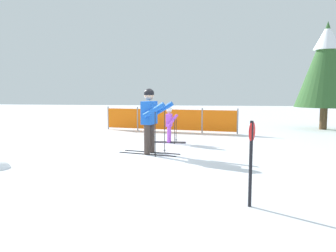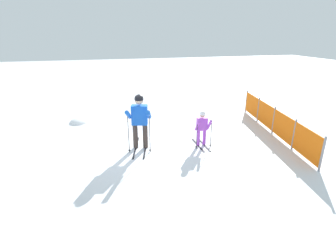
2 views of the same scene
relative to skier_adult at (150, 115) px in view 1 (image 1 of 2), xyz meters
The scene contains 6 objects.
ground_plane 1.09m from the skier_adult, 149.47° to the right, with size 60.00×60.00×0.00m, color white.
skier_adult is the anchor object (origin of this frame).
skier_child 2.03m from the skier_adult, 81.76° to the left, with size 1.11×0.56×1.18m.
safety_fence 4.97m from the skier_adult, 91.15° to the left, with size 5.64×1.09×1.01m.
conifer_far 9.49m from the skier_adult, 44.77° to the left, with size 2.53×2.53×4.69m.
trail_marker 4.43m from the skier_adult, 60.43° to the right, with size 0.13×0.27×1.27m.
Camera 1 is at (1.78, -8.51, 1.69)m, focal length 35.00 mm.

